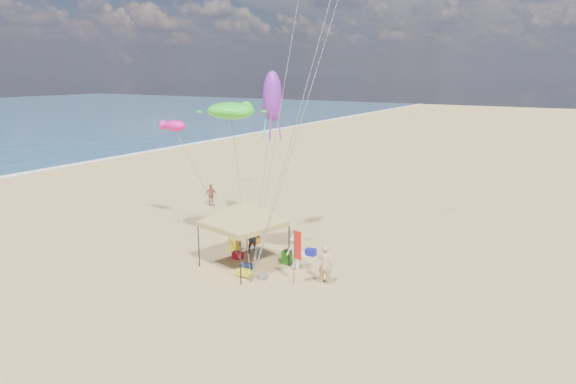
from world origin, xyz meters
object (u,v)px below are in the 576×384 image
person_near_a (325,264)px  beach_cart (246,273)px  chair_yellow (235,245)px  canopy_tent (243,203)px  person_far_a (211,195)px  chair_green (288,257)px  person_near_b (253,239)px  cooler_blue (311,252)px  cooler_red (238,255)px  person_near_c (296,252)px  feather_flag (297,248)px

person_near_a → beach_cart: bearing=7.3°
chair_yellow → beach_cart: (2.70, -2.70, -0.15)m
canopy_tent → person_far_a: (-9.30, 8.54, -2.55)m
chair_green → person_near_b: bearing=173.4°
cooler_blue → person_near_b: 3.25m
person_near_a → person_far_a: 16.12m
cooler_red → person_near_a: 5.56m
canopy_tent → beach_cart: canopy_tent is taller
canopy_tent → person_near_c: (2.49, 1.05, -2.45)m
person_near_b → person_near_c: 3.28m
person_near_a → person_near_c: person_near_a is taller
beach_cart → person_near_c: 2.76m
cooler_blue → person_far_a: person_far_a is taller
canopy_tent → person_near_a: 5.13m
person_near_b → cooler_blue: bearing=2.4°
canopy_tent → person_near_b: 3.17m
cooler_red → cooler_blue: bearing=38.3°
person_far_a → chair_yellow: bearing=-112.9°
feather_flag → chair_green: bearing=130.0°
person_far_a → person_near_a: bearing=-101.1°
person_near_b → beach_cart: bearing=-84.8°
canopy_tent → person_near_a: bearing=3.1°
canopy_tent → chair_green: 3.79m
feather_flag → person_near_c: 2.12m
cooler_blue → person_near_a: 3.86m
chair_yellow → chair_green: bearing=-2.1°
chair_green → person_near_b: 2.47m
canopy_tent → cooler_red: size_ratio=11.90×
chair_yellow → person_near_b: bearing=7.5°
cooler_blue → person_near_c: (0.34, -2.14, 0.74)m
cooler_red → person_near_b: 1.29m
person_near_b → person_far_a: person_near_b is taller
chair_yellow → person_far_a: (-7.45, 6.90, 0.48)m
chair_yellow → person_far_a: 10.16m
feather_flag → chair_green: (-1.78, 2.12, -1.47)m
canopy_tent → chair_green: bearing=41.9°
cooler_red → chair_yellow: chair_yellow is taller
feather_flag → chair_green: 3.13m
chair_green → beach_cart: chair_green is taller
cooler_red → person_near_c: 3.54m
feather_flag → cooler_red: (-4.43, 1.33, -1.63)m
chair_yellow → person_near_a: (6.37, -1.40, 0.61)m
person_near_b → cooler_red: bearing=-126.8°
cooler_blue → person_near_b: size_ratio=0.31×
canopy_tent → person_far_a: bearing=137.4°
chair_green → feather_flag: bearing=-50.0°
cooler_red → cooler_blue: 3.97m
person_near_b → chair_green: bearing=-30.2°
cooler_red → person_near_a: (5.48, -0.49, 0.77)m
cooler_red → chair_green: size_ratio=0.77×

